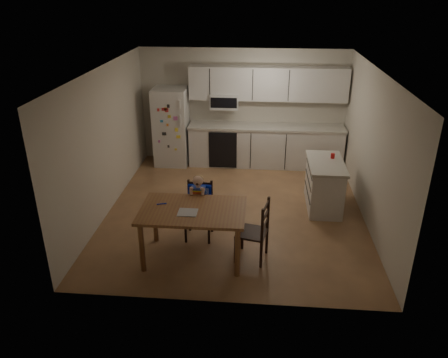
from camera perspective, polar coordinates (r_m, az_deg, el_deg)
The scene contains 10 objects.
room at distance 7.84m, azimuth 1.77°, elevation 5.69°, with size 4.52×5.01×2.51m.
refrigerator at distance 9.74m, azimuth -6.88°, elevation 6.80°, with size 0.72×0.70×1.70m, color silver.
kitchen_run at distance 9.62m, azimuth 5.36°, elevation 6.82°, with size 3.37×0.62×2.15m.
kitchen_island at distance 8.03m, azimuth 12.94°, elevation -0.70°, with size 0.62×1.18×0.87m.
red_cup at distance 8.05m, azimuth 14.01°, elevation 2.95°, with size 0.07×0.07×0.09m, color red.
dining_table at distance 6.28m, azimuth -4.09°, elevation -4.84°, with size 1.50×0.97×0.81m.
napkin at distance 6.14m, azimuth -4.77°, elevation -4.37°, with size 0.27×0.23×0.01m, color silver.
toddler_spoon at distance 6.41m, azimuth -8.26°, elevation -3.24°, with size 0.02×0.02×0.12m, color #1027C3.
chair_booster at distance 6.84m, azimuth -3.30°, elevation -2.67°, with size 0.41×0.41×1.08m.
chair_side at distance 6.32m, azimuth 4.52°, elevation -6.34°, with size 0.50×0.50×0.95m.
Camera 1 is at (0.40, -6.94, 3.75)m, focal length 35.00 mm.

